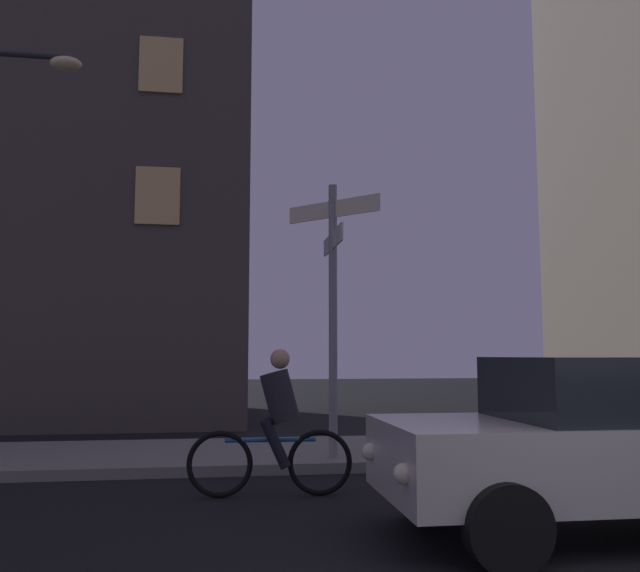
{
  "coord_description": "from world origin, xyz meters",
  "views": [
    {
      "loc": [
        -2.54,
        -2.79,
        1.54
      ],
      "look_at": [
        -1.24,
        5.9,
        2.46
      ],
      "focal_mm": 37.25,
      "sensor_mm": 36.0,
      "label": 1
    }
  ],
  "objects": [
    {
      "name": "sidewalk_kerb",
      "position": [
        0.0,
        7.36,
        0.07
      ],
      "size": [
        40.0,
        2.86,
        0.14
      ],
      "primitive_type": "cube",
      "color": "gray",
      "rests_on": "ground_plane"
    },
    {
      "name": "signpost",
      "position": [
        -0.98,
        6.39,
        2.44
      ],
      "size": [
        1.13,
        1.48,
        3.83
      ],
      "color": "gray",
      "rests_on": "sidewalk_kerb"
    },
    {
      "name": "car_near_right",
      "position": [
        0.85,
        2.67,
        0.81
      ],
      "size": [
        4.0,
        1.93,
        1.53
      ],
      "color": "beige",
      "rests_on": "ground_plane"
    },
    {
      "name": "cyclist",
      "position": [
        -1.93,
        4.66,
        0.75
      ],
      "size": [
        1.82,
        0.34,
        1.61
      ],
      "color": "black",
      "rests_on": "ground_plane"
    },
    {
      "name": "building_left_block",
      "position": [
        -7.66,
        14.14,
        9.93
      ],
      "size": [
        11.38,
        6.39,
        19.86
      ],
      "color": "#4C443D",
      "rests_on": "ground_plane"
    }
  ]
}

